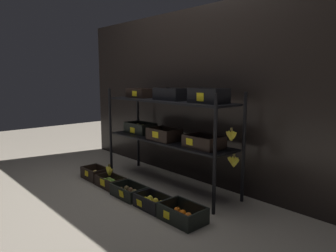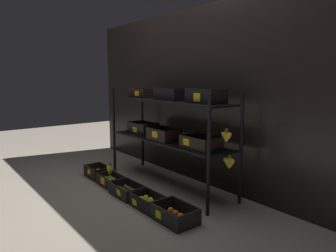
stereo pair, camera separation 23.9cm
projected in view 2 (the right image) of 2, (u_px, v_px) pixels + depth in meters
ground_plane at (168, 185)px, 3.48m from camera, size 10.00×10.00×0.00m
storefront_wall at (196, 96)px, 3.58m from camera, size 4.05×0.12×1.93m
display_rack at (169, 120)px, 3.37m from camera, size 1.77×0.45×1.08m
crate_ground_apple_gold at (98, 173)px, 3.75m from camera, size 0.31×0.22×0.14m
crate_ground_apple_green at (111, 181)px, 3.46m from camera, size 0.34×0.21×0.12m
crate_ground_kiwi at (127, 191)px, 3.16m from camera, size 0.36×0.24×0.12m
crate_ground_lemon at (148, 202)px, 2.87m from camera, size 0.33×0.22×0.12m
crate_ground_tangerine at (175, 216)px, 2.59m from camera, size 0.37×0.26×0.14m
banana_bunch_loose at (110, 170)px, 3.45m from camera, size 0.15×0.04×0.13m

